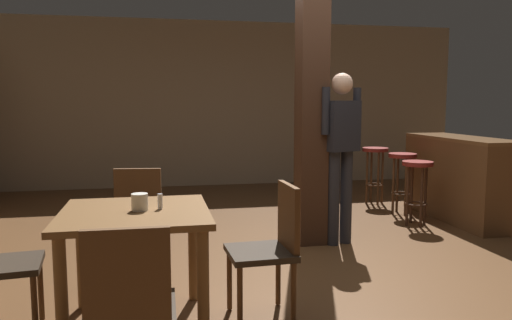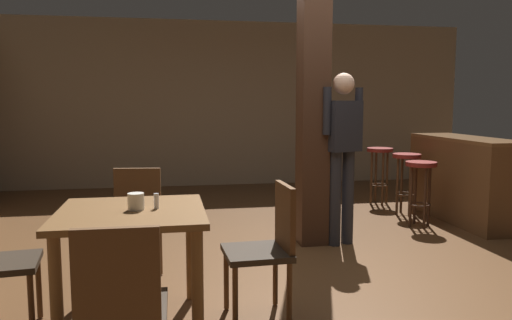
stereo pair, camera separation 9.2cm
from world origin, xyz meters
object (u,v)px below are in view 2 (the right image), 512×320
Objects in this scene: chair_east at (268,244)px; salt_shaker at (156,201)px; dining_table at (132,231)px; standing_person at (342,146)px; bar_stool_far at (380,162)px; chair_north at (136,219)px; bar_stool_near at (421,178)px; bar_stool_mid at (406,169)px; chair_south at (121,304)px; napkin_cup at (136,202)px; bar_counter at (458,178)px.

chair_east is 0.78m from salt_shaker.
standing_person reaches higher than dining_table.
standing_person is at bearing -123.78° from bar_stool_far.
chair_north reaches higher than dining_table.
chair_east reaches higher than bar_stool_near.
bar_stool_mid reaches higher than dining_table.
bar_stool_far is at bearing 48.05° from salt_shaker.
chair_south reaches higher than dining_table.
chair_north is 9.10× the size of salt_shaker.
napkin_cup is at bearing -145.84° from bar_stool_near.
salt_shaker is (-0.72, 0.04, 0.30)m from chair_east.
chair_east reaches higher than bar_stool_mid.
bar_stool_near is at bearing 35.07° from salt_shaker.
bar_stool_mid is at bearing 39.67° from dining_table.
bar_counter is at bearing 31.50° from dining_table.
chair_north and chair_south have the same top height.
salt_shaker is (0.19, -0.85, 0.30)m from chair_north.
chair_east is 3.07m from bar_stool_near.
bar_stool_far is (1.23, 1.83, -0.40)m from standing_person.
napkin_cup is at bearing -132.98° from bar_stool_far.
salt_shaker is 0.06× the size of bar_counter.
standing_person reaches higher than napkin_cup.
standing_person is at bearing 51.14° from chair_south.
bar_counter is at bearing -41.61° from bar_stool_mid.
napkin_cup is at bearing 88.14° from chair_south.
chair_east is 0.90m from napkin_cup.
bar_stool_near is (3.13, 1.22, 0.06)m from chair_north.
chair_north is 1.26m from chair_east.
chair_east is 0.52× the size of standing_person.
chair_south is 8.35× the size of napkin_cup.
standing_person is 1.00× the size of bar_counter.
chair_south is at bearing -132.21° from bar_stool_mid.
bar_counter reaches higher than salt_shaker.
dining_table is 3.74m from bar_stool_near.
bar_counter is at bearing 20.67° from chair_north.
bar_stool_near is 0.95× the size of bar_stool_far.
bar_stool_far is at bearing 94.31° from bar_stool_mid.
bar_stool_far is (-0.05, 0.69, 0.01)m from bar_stool_mid.
napkin_cup is at bearing -140.00° from bar_stool_mid.
dining_table is 4.33m from bar_counter.
chair_east reaches higher than napkin_cup.
standing_person reaches higher than bar_stool_far.
chair_south reaches higher than salt_shaker.
bar_stool_near is (3.07, 2.08, -0.25)m from napkin_cup.
chair_north reaches higher than bar_stool_far.
chair_north is 8.35× the size of napkin_cup.
bar_stool_far is (0.07, 1.29, 0.03)m from bar_stool_near.
bar_counter is at bearing 17.41° from bar_stool_near.
dining_table is 2.51m from standing_person.
dining_table is at bearing -141.74° from standing_person.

